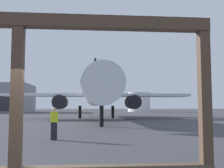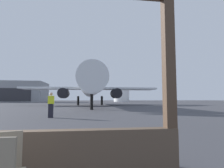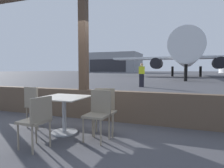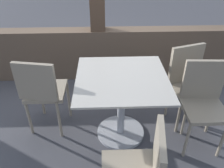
% 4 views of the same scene
% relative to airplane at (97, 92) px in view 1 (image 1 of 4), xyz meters
% --- Properties ---
extents(ground_plane, '(220.00, 220.00, 0.00)m').
position_rel_airplane_xyz_m(ground_plane, '(-2.42, 9.03, -3.62)').
color(ground_plane, '#424247').
extents(window_frame, '(7.26, 0.24, 3.54)m').
position_rel_airplane_xyz_m(window_frame, '(-2.42, -30.97, -2.41)').
color(window_frame, brown).
rests_on(window_frame, ground).
extents(airplane, '(26.17, 32.03, 10.43)m').
position_rel_airplane_xyz_m(airplane, '(0.00, 0.00, 0.00)').
color(airplane, silver).
rests_on(airplane, ground).
extents(ground_crew_worker, '(0.46, 0.39, 1.74)m').
position_rel_airplane_xyz_m(ground_crew_worker, '(-2.98, -21.21, -2.72)').
color(ground_crew_worker, black).
rests_on(ground_crew_worker, ground).
extents(fuel_storage_tank, '(6.91, 6.91, 5.96)m').
position_rel_airplane_xyz_m(fuel_storage_tank, '(14.45, 46.12, -0.64)').
color(fuel_storage_tank, white).
rests_on(fuel_storage_tank, ground).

